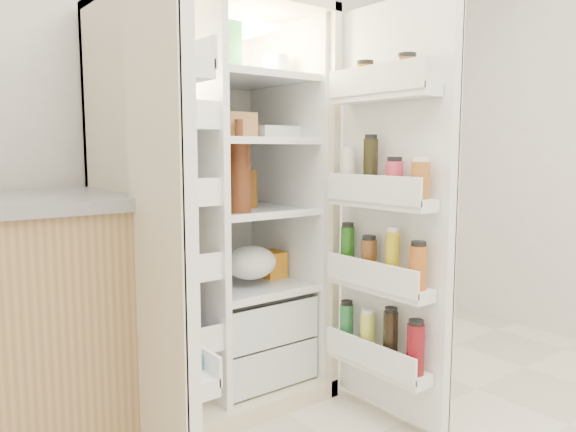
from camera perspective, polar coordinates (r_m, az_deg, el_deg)
wall_back at (r=2.92m, az=-9.14°, el=10.55°), size 4.00×0.02×2.70m
refrigerator at (r=2.58m, az=-7.99°, el=-2.39°), size 0.92×0.70×1.80m
freezer_door at (r=1.79m, az=-12.95°, el=-1.82°), size 0.15×0.40×1.72m
fridge_door at (r=2.31m, az=10.77°, el=-0.29°), size 0.17×0.58×1.72m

